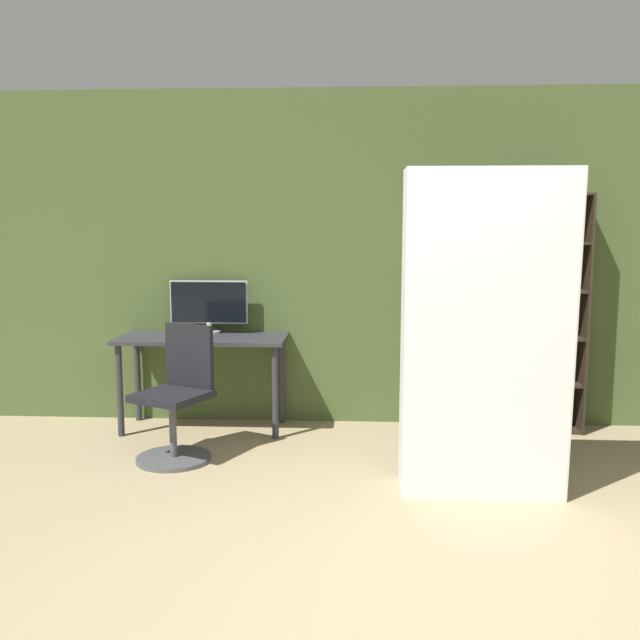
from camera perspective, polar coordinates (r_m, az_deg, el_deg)
ground_plane at (r=3.17m, az=6.91°, el=-23.85°), size 16.00×16.00×0.00m
wall_back at (r=5.82m, az=5.21°, el=4.85°), size 8.00×0.06×2.70m
desk at (r=5.72m, az=-9.38°, el=-2.38°), size 1.33×0.56×0.75m
monitor at (r=5.84m, az=-8.88°, el=1.26°), size 0.63×0.18×0.43m
office_chair at (r=5.11m, az=-11.34°, el=-6.72°), size 0.59×0.59×0.94m
bookshelf at (r=5.86m, az=16.31°, el=0.32°), size 0.70×0.29×1.87m
mattress_near at (r=4.29m, az=13.34°, el=-1.37°), size 0.98×0.25×1.97m
mattress_far at (r=4.49m, az=12.88°, el=-0.95°), size 0.98×0.22×1.97m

